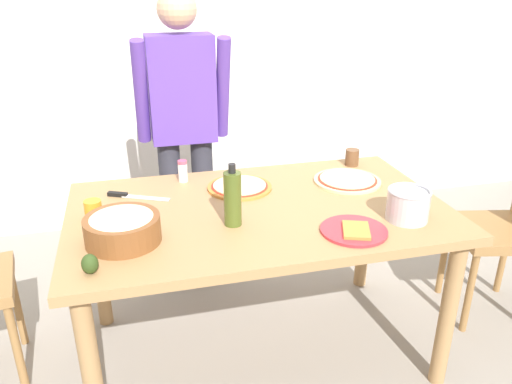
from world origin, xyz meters
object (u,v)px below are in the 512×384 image
(pizza_raw_on_board, at_px, (347,180))
(pizza_cooked_on_tray, at_px, (240,187))
(cup_small_brown, at_px, (352,157))
(olive_oil_bottle, at_px, (233,198))
(salt_shaker, at_px, (183,171))
(avocado, at_px, (90,264))
(plate_with_slice, at_px, (354,230))
(person_cook, at_px, (184,123))
(dining_table, at_px, (259,226))
(steel_pot, at_px, (408,204))
(cup_orange, at_px, (93,210))
(popcorn_bowl, at_px, (122,227))
(chef_knife, at_px, (131,196))

(pizza_raw_on_board, xyz_separation_m, pizza_cooked_on_tray, (-0.52, 0.05, 0.00))
(pizza_raw_on_board, xyz_separation_m, cup_small_brown, (0.12, 0.21, 0.03))
(olive_oil_bottle, relative_size, salt_shaker, 2.42)
(avocado, bearing_deg, plate_with_slice, 2.84)
(salt_shaker, bearing_deg, avocado, -118.35)
(person_cook, relative_size, pizza_raw_on_board, 5.07)
(dining_table, distance_m, plate_with_slice, 0.44)
(plate_with_slice, bearing_deg, cup_small_brown, 66.52)
(pizza_raw_on_board, relative_size, steel_pot, 1.84)
(salt_shaker, bearing_deg, cup_orange, -140.81)
(popcorn_bowl, xyz_separation_m, cup_orange, (-0.11, 0.21, -0.02))
(plate_with_slice, bearing_deg, dining_table, 133.59)
(steel_pot, height_order, cup_orange, steel_pot)
(cup_orange, relative_size, cup_small_brown, 1.00)
(popcorn_bowl, bearing_deg, chef_knife, 84.88)
(pizza_cooked_on_tray, distance_m, salt_shaker, 0.29)
(popcorn_bowl, distance_m, cup_orange, 0.24)
(dining_table, distance_m, pizza_cooked_on_tray, 0.25)
(dining_table, bearing_deg, steel_pot, -25.15)
(olive_oil_bottle, relative_size, cup_small_brown, 3.01)
(plate_with_slice, relative_size, avocado, 3.71)
(popcorn_bowl, xyz_separation_m, steel_pot, (1.12, -0.09, 0.00))
(cup_orange, xyz_separation_m, cup_small_brown, (1.28, 0.33, 0.00))
(dining_table, height_order, avocado, avocado)
(person_cook, xyz_separation_m, plate_with_slice, (0.52, -1.07, -0.17))
(person_cook, distance_m, plate_with_slice, 1.20)
(dining_table, xyz_separation_m, cup_orange, (-0.68, 0.05, 0.13))
(person_cook, xyz_separation_m, salt_shaker, (-0.06, -0.38, -0.13))
(popcorn_bowl, bearing_deg, olive_oil_bottle, 4.96)
(pizza_cooked_on_tray, relative_size, avocado, 4.27)
(pizza_cooked_on_tray, height_order, cup_small_brown, cup_small_brown)
(pizza_cooked_on_tray, bearing_deg, olive_oil_bottle, -106.71)
(dining_table, xyz_separation_m, steel_pot, (0.55, -0.26, 0.16))
(dining_table, relative_size, person_cook, 0.99)
(plate_with_slice, relative_size, chef_knife, 0.96)
(popcorn_bowl, bearing_deg, cup_orange, 117.66)
(steel_pot, distance_m, cup_small_brown, 0.64)
(person_cook, distance_m, chef_knife, 0.62)
(pizza_raw_on_board, bearing_deg, salt_shaker, 165.08)
(steel_pot, xyz_separation_m, avocado, (-1.23, -0.10, -0.03))
(dining_table, relative_size, steel_pot, 9.22)
(popcorn_bowl, bearing_deg, plate_with_slice, -9.67)
(chef_knife, bearing_deg, pizza_raw_on_board, -4.05)
(person_cook, distance_m, pizza_cooked_on_tray, 0.59)
(popcorn_bowl, height_order, olive_oil_bottle, olive_oil_bottle)
(olive_oil_bottle, xyz_separation_m, cup_small_brown, (0.74, 0.51, -0.07))
(popcorn_bowl, height_order, cup_orange, popcorn_bowl)
(pizza_raw_on_board, relative_size, chef_knife, 1.18)
(pizza_raw_on_board, height_order, pizza_cooked_on_tray, same)
(person_cook, height_order, popcorn_bowl, person_cook)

